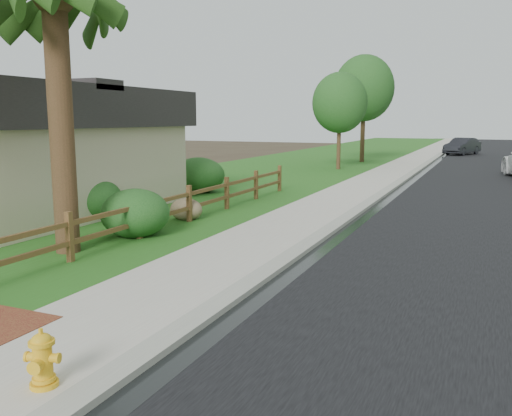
% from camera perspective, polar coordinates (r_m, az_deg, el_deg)
% --- Properties ---
extents(ground, '(120.00, 120.00, 0.00)m').
position_cam_1_polar(ground, '(7.57, -12.63, -13.83)').
color(ground, '#382B1E').
extents(road, '(8.00, 90.00, 0.02)m').
position_cam_1_polar(road, '(40.70, 23.98, 4.41)').
color(road, black).
rests_on(road, ground).
extents(curb, '(0.40, 90.00, 0.12)m').
position_cam_1_polar(curb, '(40.86, 18.07, 4.85)').
color(curb, gray).
rests_on(curb, ground).
extents(wet_gutter, '(0.50, 90.00, 0.00)m').
position_cam_1_polar(wet_gutter, '(40.84, 18.56, 4.76)').
color(wet_gutter, black).
rests_on(wet_gutter, road).
extents(sidewalk, '(2.20, 90.00, 0.10)m').
position_cam_1_polar(sidewalk, '(41.00, 16.26, 4.93)').
color(sidewalk, '#ACA396').
rests_on(sidewalk, ground).
extents(grass_strip, '(1.60, 90.00, 0.06)m').
position_cam_1_polar(grass_strip, '(41.28, 13.64, 5.04)').
color(grass_strip, '#255217').
rests_on(grass_strip, ground).
extents(lawn_near, '(9.00, 90.00, 0.04)m').
position_cam_1_polar(lawn_near, '(42.47, 6.68, 5.34)').
color(lawn_near, '#255217').
rests_on(lawn_near, ground).
extents(ranch_fence, '(0.12, 16.92, 1.10)m').
position_cam_1_polar(ranch_fence, '(14.47, -9.45, -0.04)').
color(ranch_fence, '#432316').
rests_on(ranch_fence, ground).
extents(fire_hydrant, '(0.43, 0.35, 0.65)m').
position_cam_1_polar(fire_hydrant, '(6.44, -21.56, -14.67)').
color(fire_hydrant, yellow).
rests_on(fire_hydrant, sidewalk).
extents(dark_car_far, '(2.90, 4.46, 1.39)m').
position_cam_1_polar(dark_car_far, '(48.26, 20.88, 6.10)').
color(dark_car_far, black).
rests_on(dark_car_far, road).
extents(boulder, '(1.21, 1.07, 0.67)m').
position_cam_1_polar(boulder, '(15.95, -7.36, -0.16)').
color(boulder, brown).
rests_on(boulder, ground).
extents(shrub_b, '(2.32, 2.32, 1.27)m').
position_cam_1_polar(shrub_b, '(16.57, -17.00, 0.92)').
color(shrub_b, '#194318').
rests_on(shrub_b, ground).
extents(shrub_c, '(2.22, 2.22, 1.24)m').
position_cam_1_polar(shrub_c, '(13.87, -12.60, -0.55)').
color(shrub_c, '#194318').
rests_on(shrub_c, ground).
extents(shrub_d, '(2.73, 2.73, 1.44)m').
position_cam_1_polar(shrub_d, '(21.79, -6.09, 3.43)').
color(shrub_d, '#194318').
rests_on(shrub_d, ground).
extents(tree_near_left, '(3.17, 3.17, 5.62)m').
position_cam_1_polar(tree_near_left, '(32.09, 8.81, 10.88)').
color(tree_near_left, '#372A16').
rests_on(tree_near_left, ground).
extents(tree_mid_left, '(4.03, 4.03, 7.21)m').
position_cam_1_polar(tree_mid_left, '(37.93, 11.31, 12.25)').
color(tree_mid_left, '#372A16').
rests_on(tree_mid_left, ground).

